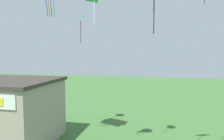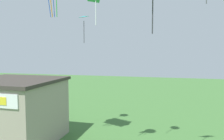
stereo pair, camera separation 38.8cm
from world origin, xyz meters
The scene contains 2 objects.
seaside_building centered at (-8.58, 12.86, 2.44)m, with size 6.62×6.10×4.85m.
kite_cyan_delta centered at (-4.34, 16.73, 9.86)m, with size 1.30×1.30×2.39m.
Camera 2 is at (2.81, -1.11, 6.87)m, focal length 35.00 mm.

